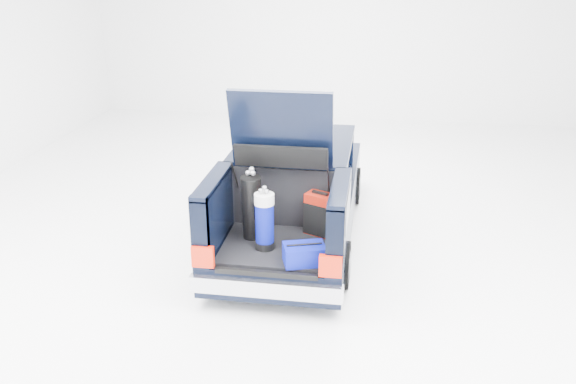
% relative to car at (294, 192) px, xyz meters
% --- Properties ---
extents(ground, '(14.00, 14.00, 0.00)m').
position_rel_car_xyz_m(ground, '(0.00, -0.11, -0.67)').
color(ground, white).
rests_on(ground, ground).
extents(car, '(1.87, 4.65, 2.47)m').
position_rel_car_xyz_m(car, '(0.00, 0.00, 0.00)').
color(car, black).
rests_on(car, ground).
extents(red_suitcase, '(0.41, 0.36, 0.58)m').
position_rel_car_xyz_m(red_suitcase, '(0.50, -1.19, 0.20)').
color(red_suitcase, '#770E03').
rests_on(red_suitcase, car).
extents(black_golf_bag, '(0.29, 0.33, 0.93)m').
position_rel_car_xyz_m(black_golf_bag, '(-0.33, -1.44, 0.35)').
color(black_golf_bag, black).
rests_on(black_golf_bag, car).
extents(blue_golf_bag, '(0.29, 0.29, 0.81)m').
position_rel_car_xyz_m(blue_golf_bag, '(-0.12, -1.70, 0.29)').
color(blue_golf_bag, black).
rests_on(blue_golf_bag, car).
extents(blue_duffel, '(0.55, 0.44, 0.25)m').
position_rel_car_xyz_m(blue_duffel, '(0.41, -2.01, 0.04)').
color(blue_duffel, '#050B79').
rests_on(blue_duffel, car).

